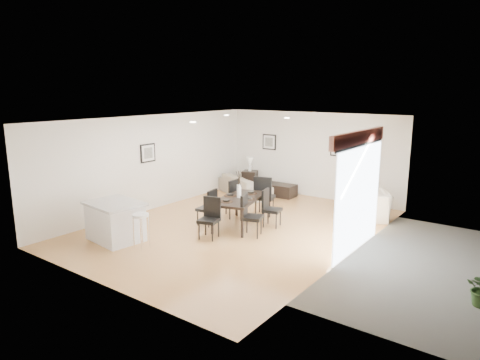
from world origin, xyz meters
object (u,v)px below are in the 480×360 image
Objects in this scene: sofa at (245,186)px; side_table at (250,180)px; kitchen_island at (115,221)px; bar_stool at (141,219)px; dining_chair_foot at (264,194)px; dining_chair_wfar at (231,196)px; dining_table at (239,200)px; armchair at (365,206)px; dining_chair_enear at (249,213)px; dining_chair_efar at (269,206)px; dining_chair_wnear at (209,205)px; dining_chair_head at (210,215)px; coffee_table at (280,190)px.

side_table is at bearing -41.16° from sofa.
sofa is 1.55× the size of kitchen_island.
side_table is 6.21m from bar_stool.
sofa is 1.95× the size of dining_chair_foot.
dining_chair_wfar is 2.99m from bar_stool.
dining_chair_wfar is 1.35× the size of bar_stool.
kitchen_island is at bearing 115.33° from sofa.
dining_table is at bearing 147.43° from sofa.
sofa is at bearing 107.05° from dining_table.
armchair is 1.20× the size of dining_chair_enear.
dining_chair_foot is at bearing 28.86° from dining_chair_efar.
side_table is (-2.76, 3.98, -0.24)m from dining_chair_enear.
dining_chair_enear is 0.90× the size of dining_chair_foot.
dining_chair_enear reaches higher than dining_chair_wnear.
dining_chair_efar is 0.99× the size of dining_chair_head.
armchair is at bearing -17.38° from coffee_table.
bar_stool is (-0.79, -3.63, 0.05)m from dining_chair_foot.
armchair reaches higher than coffee_table.
dining_table reaches higher than side_table.
bar_stool is at bearing 26.49° from armchair.
dining_chair_enear is 4.00m from coffee_table.
armchair is 2.69m from dining_chair_foot.
dining_chair_wfar reaches higher than sofa.
sofa is 0.92m from side_table.
dining_chair_enear reaches higher than sofa.
kitchen_island is (-1.02, -2.11, -0.07)m from dining_chair_wnear.
sofa is 3.95m from dining_chair_enear.
dining_table is at bearing 33.40° from dining_chair_enear.
coffee_table is at bearing -87.73° from dining_chair_foot.
armchair is 4.11m from dining_chair_wnear.
dining_chair_wfar is at bearing 77.97° from kitchen_island.
coffee_table is 1.41m from side_table.
dining_chair_head is at bearing 138.84° from sofa.
dining_chair_wnear is (1.12, -3.10, 0.21)m from sofa.
dining_chair_enear is at bearing 27.38° from armchair.
dining_chair_enear is at bearing 166.71° from dining_chair_efar.
coffee_table is at bearing 86.80° from dining_table.
dining_chair_enear is at bearing -55.24° from side_table.
dining_chair_wnear is at bearing -69.07° from side_table.
dining_table is 2.50× the size of bar_stool.
kitchen_island is at bearing 112.64° from dining_chair_enear.
kitchen_island reaches higher than side_table.
bar_stool reaches higher than sofa.
dining_chair_efar is 3.74m from kitchen_island.
dining_chair_wfar is 1.05× the size of dining_chair_enear.
coffee_table is 5.82m from bar_stool.
kitchen_island is at bearing 19.74° from armchair.
dining_chair_foot is 2.35m from coffee_table.
dining_table reaches higher than sofa.
sofa is at bearing -150.76° from coffee_table.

